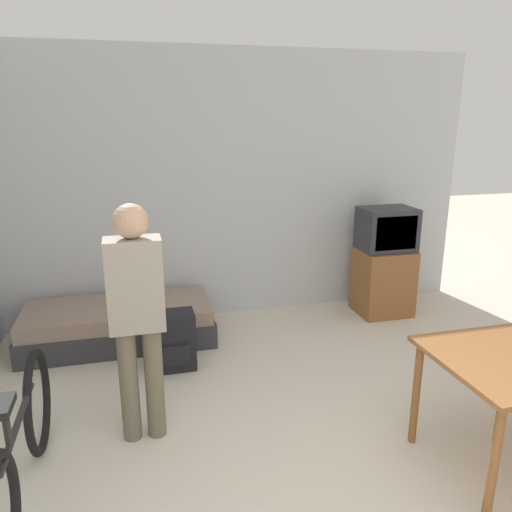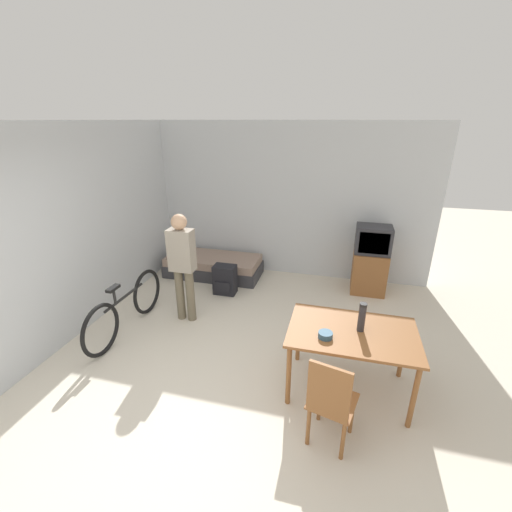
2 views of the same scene
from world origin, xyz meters
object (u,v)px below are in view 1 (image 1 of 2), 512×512
person_standing (137,309)px  backpack (173,341)px  daybed (119,324)px  bicycle (22,452)px  tv (384,263)px

person_standing → backpack: size_ratio=3.17×
daybed → bicycle: bearing=-103.5°
bicycle → person_standing: bearing=36.3°
tv → bicycle: bearing=-147.7°
person_standing → tv: bearing=31.3°
bicycle → person_standing: (0.65, 0.47, 0.56)m
person_standing → backpack: (0.28, 0.89, -0.66)m
daybed → backpack: backpack is taller
backpack → daybed: bearing=125.2°
tv → bicycle: tv is taller
tv → daybed: bearing=-179.1°
tv → backpack: (-2.29, -0.68, -0.31)m
person_standing → backpack: 1.14m
daybed → backpack: (0.45, -0.63, 0.06)m
daybed → backpack: size_ratio=3.50×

